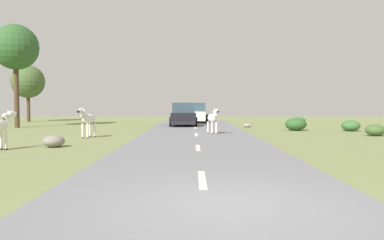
% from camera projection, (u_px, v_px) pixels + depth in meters
% --- Properties ---
extents(ground_plane, '(90.00, 90.00, 0.00)m').
position_uv_depth(ground_plane, '(228.00, 206.00, 6.35)').
color(ground_plane, olive).
extents(road, '(6.00, 64.00, 0.05)m').
position_uv_depth(road, '(206.00, 205.00, 6.35)').
color(road, slate).
rests_on(road, ground_plane).
extents(lane_markings, '(0.16, 56.00, 0.01)m').
position_uv_depth(lane_markings, '(209.00, 222.00, 5.35)').
color(lane_markings, silver).
rests_on(lane_markings, road).
extents(zebra_0, '(0.69, 1.48, 1.44)m').
position_uv_depth(zebra_0, '(213.00, 118.00, 20.85)').
color(zebra_0, silver).
rests_on(zebra_0, road).
extents(zebra_1, '(0.69, 1.61, 1.54)m').
position_uv_depth(zebra_1, '(88.00, 119.00, 19.06)').
color(zebra_1, silver).
rests_on(zebra_1, ground_plane).
extents(car_0, '(2.11, 4.39, 1.74)m').
position_uv_depth(car_0, '(184.00, 115.00, 28.89)').
color(car_0, black).
rests_on(car_0, road).
extents(car_1, '(2.26, 4.45, 1.74)m').
position_uv_depth(car_1, '(197.00, 113.00, 34.05)').
color(car_1, white).
rests_on(car_1, road).
extents(tree_1, '(3.19, 3.19, 7.30)m').
position_uv_depth(tree_1, '(16.00, 48.00, 26.82)').
color(tree_1, '#4C3823').
rests_on(tree_1, ground_plane).
extents(tree_4, '(3.10, 3.10, 5.35)m').
position_uv_depth(tree_4, '(29.00, 82.00, 35.88)').
color(tree_4, '#4C3823').
rests_on(tree_4, ground_plane).
extents(bush_1, '(1.35, 1.21, 0.81)m').
position_uv_depth(bush_1, '(297.00, 124.00, 24.17)').
color(bush_1, '#2D5628').
rests_on(bush_1, ground_plane).
extents(bush_2, '(1.02, 0.92, 0.61)m').
position_uv_depth(bush_2, '(300.00, 121.00, 31.29)').
color(bush_2, '#386633').
rests_on(bush_2, ground_plane).
extents(bush_3, '(1.03, 0.93, 0.62)m').
position_uv_depth(bush_3, '(376.00, 130.00, 20.15)').
color(bush_3, '#425B2D').
rests_on(bush_3, ground_plane).
extents(bush_4, '(1.14, 1.03, 0.68)m').
position_uv_depth(bush_4, '(352.00, 126.00, 23.63)').
color(bush_4, '#386633').
rests_on(bush_4, ground_plane).
extents(rock_0, '(0.84, 0.83, 0.48)m').
position_uv_depth(rock_0, '(55.00, 141.00, 14.98)').
color(rock_0, gray).
rests_on(rock_0, ground_plane).
extents(rock_1, '(0.37, 0.33, 0.27)m').
position_uv_depth(rock_1, '(298.00, 126.00, 27.22)').
color(rock_1, '#A89E8C').
rests_on(rock_1, ground_plane).
extents(rock_3, '(0.53, 0.42, 0.28)m').
position_uv_depth(rock_3, '(248.00, 125.00, 27.44)').
color(rock_3, gray).
rests_on(rock_3, ground_plane).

